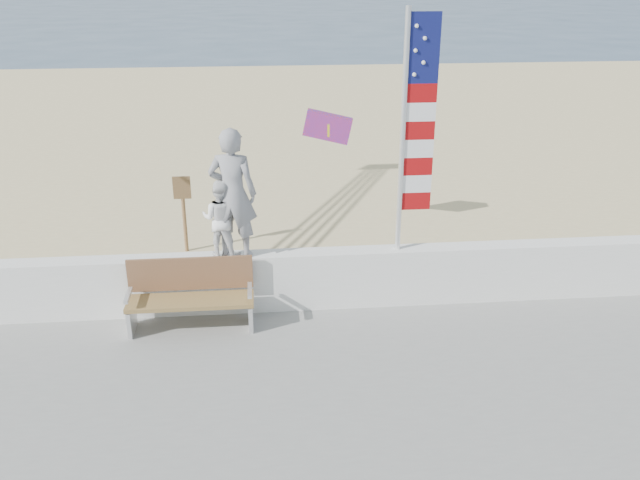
# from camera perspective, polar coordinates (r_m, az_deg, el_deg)

# --- Properties ---
(ground) EXTENTS (220.00, 220.00, 0.00)m
(ground) POSITION_cam_1_polar(r_m,az_deg,el_deg) (8.93, -0.18, -12.52)
(ground) COLOR #324964
(ground) RESTS_ON ground
(sand) EXTENTS (90.00, 40.00, 0.08)m
(sand) POSITION_cam_1_polar(r_m,az_deg,el_deg) (17.08, -2.99, 5.07)
(sand) COLOR beige
(sand) RESTS_ON ground
(seawall) EXTENTS (30.00, 0.35, 0.90)m
(seawall) POSITION_cam_1_polar(r_m,az_deg,el_deg) (10.34, -1.21, -3.31)
(seawall) COLOR white
(seawall) RESTS_ON boardwalk
(adult) EXTENTS (0.79, 0.61, 1.92)m
(adult) POSITION_cam_1_polar(r_m,az_deg,el_deg) (9.80, -7.36, 3.91)
(adult) COLOR gray
(adult) RESTS_ON seawall
(child) EXTENTS (0.66, 0.58, 1.16)m
(child) POSITION_cam_1_polar(r_m,az_deg,el_deg) (9.93, -8.36, 1.79)
(child) COLOR white
(child) RESTS_ON seawall
(bench) EXTENTS (1.80, 0.57, 1.00)m
(bench) POSITION_cam_1_polar(r_m,az_deg,el_deg) (9.94, -10.84, -4.48)
(bench) COLOR olive
(bench) RESTS_ON boardwalk
(flag) EXTENTS (0.50, 0.08, 3.50)m
(flag) POSITION_cam_1_polar(r_m,az_deg,el_deg) (9.79, 7.75, 9.67)
(flag) COLOR white
(flag) RESTS_ON seawall
(parafoil_kite) EXTENTS (0.97, 0.38, 0.65)m
(parafoil_kite) POSITION_cam_1_polar(r_m,az_deg,el_deg) (12.91, 0.76, 9.50)
(parafoil_kite) COLOR red
(parafoil_kite) RESTS_ON ground
(sign) EXTENTS (0.32, 0.07, 1.46)m
(sign) POSITION_cam_1_polar(r_m,az_deg,el_deg) (12.66, -11.43, 2.70)
(sign) COLOR olive
(sign) RESTS_ON sand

